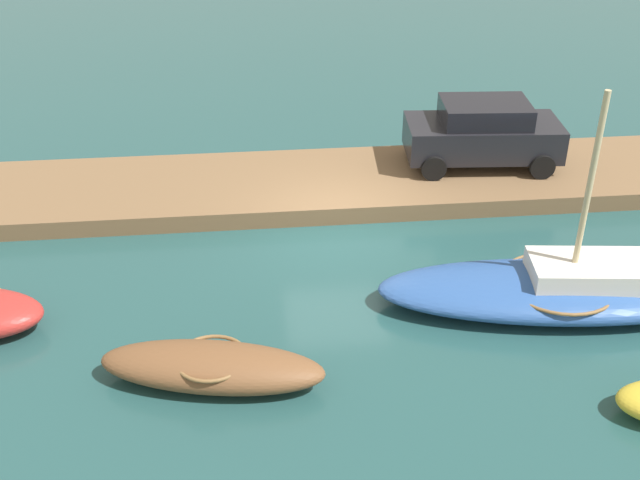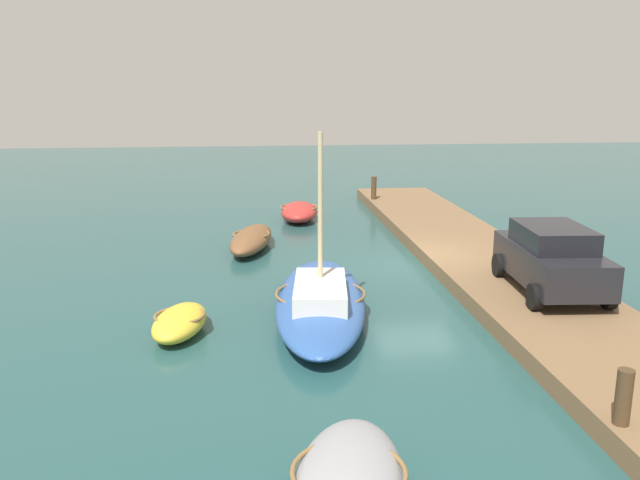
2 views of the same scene
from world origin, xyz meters
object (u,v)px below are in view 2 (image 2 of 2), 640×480
(sailboat_blue, at_px, (320,300))
(parked_car, at_px, (551,258))
(mooring_post_west, at_px, (623,397))
(dinghy_yellow, at_px, (180,322))
(rowboat_red, at_px, (299,212))
(rowboat_brown, at_px, (251,239))
(mooring_post_mid_west, at_px, (374,188))

(sailboat_blue, relative_size, parked_car, 1.82)
(sailboat_blue, distance_m, mooring_post_west, 7.71)
(dinghy_yellow, relative_size, rowboat_red, 0.76)
(sailboat_blue, xyz_separation_m, rowboat_brown, (6.93, 1.67, -0.07))
(sailboat_blue, height_order, mooring_post_west, sailboat_blue)
(rowboat_red, bearing_deg, mooring_post_mid_west, -50.41)
(mooring_post_west, relative_size, parked_car, 0.23)
(dinghy_yellow, bearing_deg, mooring_post_mid_west, -15.15)
(rowboat_red, distance_m, mooring_post_west, 18.63)
(mooring_post_west, bearing_deg, sailboat_blue, 31.65)
(rowboat_red, distance_m, mooring_post_mid_west, 4.39)
(rowboat_red, relative_size, mooring_post_west, 3.53)
(sailboat_blue, height_order, dinghy_yellow, sailboat_blue)
(dinghy_yellow, relative_size, rowboat_brown, 0.59)
(dinghy_yellow, bearing_deg, sailboat_blue, -64.02)
(rowboat_red, relative_size, mooring_post_mid_west, 3.08)
(rowboat_red, bearing_deg, mooring_post_west, -162.03)
(parked_car, bearing_deg, sailboat_blue, 94.12)
(rowboat_red, xyz_separation_m, mooring_post_west, (-18.26, -3.66, 0.51))
(dinghy_yellow, bearing_deg, rowboat_red, -5.38)
(sailboat_blue, relative_size, mooring_post_mid_west, 7.06)
(rowboat_red, height_order, mooring_post_mid_west, mooring_post_mid_west)
(sailboat_blue, height_order, parked_car, sailboat_blue)
(rowboat_red, bearing_deg, rowboat_brown, 163.45)
(dinghy_yellow, distance_m, rowboat_brown, 8.00)
(sailboat_blue, bearing_deg, rowboat_brown, 20.03)
(dinghy_yellow, bearing_deg, parked_car, -73.36)
(sailboat_blue, height_order, rowboat_brown, sailboat_blue)
(parked_car, bearing_deg, rowboat_red, 29.42)
(sailboat_blue, bearing_deg, dinghy_yellow, 111.37)
(mooring_post_mid_west, xyz_separation_m, parked_car, (-14.07, -1.89, 0.37))
(sailboat_blue, relative_size, mooring_post_west, 8.10)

